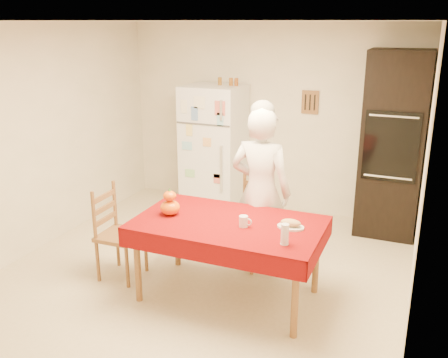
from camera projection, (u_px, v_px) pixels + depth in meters
The scene contains 17 objects.
floor at pixel (199, 277), 5.11m from camera, with size 4.50×4.50×0.00m, color #C3B38D.
room_shell at pixel (197, 120), 4.62m from camera, with size 4.02×4.52×2.51m.
refrigerator at pixel (214, 149), 6.74m from camera, with size 0.75×0.74×1.70m.
oven_cabinet at pixel (393, 145), 5.87m from camera, with size 0.70×0.62×2.20m.
dining_table at pixel (228, 229), 4.54m from camera, with size 1.70×1.00×0.76m.
chair_far at pixel (252, 218), 5.29m from camera, with size 0.52×0.50×0.95m.
chair_left at pixel (115, 229), 4.99m from camera, with size 0.41×0.43×0.95m.
seated_woman at pixel (261, 192), 5.00m from camera, with size 0.63×0.41×1.73m, color silver.
coffee_mug at pixel (243, 221), 4.40m from camera, with size 0.08×0.08×0.10m, color silver.
pumpkin_lower at pixel (170, 207), 4.67m from camera, with size 0.19×0.19×0.14m, color #E25C05.
pumpkin_upper at pixel (170, 196), 4.63m from camera, with size 0.12×0.12×0.09m, color red.
wine_glass at pixel (285, 234), 4.04m from camera, with size 0.07×0.07×0.18m, color silver.
bread_plate at pixel (291, 227), 4.38m from camera, with size 0.24×0.24×0.02m, color silver.
bread_loaf at pixel (291, 223), 4.37m from camera, with size 0.18×0.10×0.06m, color tan.
spice_jar_left at pixel (220, 81), 6.49m from camera, with size 0.05×0.05×0.10m, color brown.
spice_jar_mid at pixel (231, 82), 6.43m from camera, with size 0.05×0.05×0.10m, color brown.
spice_jar_right at pixel (236, 82), 6.41m from camera, with size 0.05×0.05×0.10m, color brown.
Camera 1 is at (1.98, -4.12, 2.50)m, focal length 40.00 mm.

